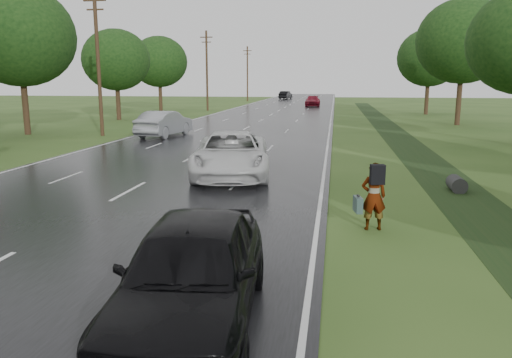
{
  "coord_description": "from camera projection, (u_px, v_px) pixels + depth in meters",
  "views": [
    {
      "loc": [
        7.13,
        -8.3,
        3.9
      ],
      "look_at": [
        5.1,
        4.6,
        1.3
      ],
      "focal_mm": 35.0,
      "sensor_mm": 36.0,
      "label": 1
    }
  ],
  "objects": [
    {
      "name": "center_line",
      "position": [
        268.0,
        117.0,
        53.48
      ],
      "size": [
        0.12,
        180.0,
        0.01
      ],
      "primitive_type": "cube",
      "color": "silver",
      "rests_on": "road"
    },
    {
      "name": "pedestrian",
      "position": [
        373.0,
        195.0,
        13.05
      ],
      "size": [
        0.89,
        0.69,
        1.8
      ],
      "rotation": [
        0.0,
        0.0,
        3.32
      ],
      "color": "#A5998C",
      "rests_on": "ground"
    },
    {
      "name": "tree_west_d",
      "position": [
        116.0,
        60.0,
        48.71
      ],
      "size": [
        6.6,
        6.6,
        8.8
      ],
      "color": "#382917",
      "rests_on": "ground"
    },
    {
      "name": "utility_pole_mid",
      "position": [
        98.0,
        61.0,
        34.51
      ],
      "size": [
        1.6,
        0.26,
        10.0
      ],
      "color": "#382917",
      "rests_on": "ground"
    },
    {
      "name": "edge_stripe_east",
      "position": [
        331.0,
        117.0,
        52.45
      ],
      "size": [
        0.12,
        180.0,
        0.01
      ],
      "primitive_type": "cube",
      "color": "silver",
      "rests_on": "road"
    },
    {
      "name": "far_car_red",
      "position": [
        313.0,
        101.0,
        74.73
      ],
      "size": [
        2.18,
        5.31,
        1.54
      ],
      "primitive_type": "imported",
      "rotation": [
        0.0,
        0.0,
        0.01
      ],
      "color": "maroon",
      "rests_on": "road"
    },
    {
      "name": "utility_pole_far",
      "position": [
        207.0,
        70.0,
        63.57
      ],
      "size": [
        1.6,
        0.26,
        10.0
      ],
      "color": "#382917",
      "rests_on": "ground"
    },
    {
      "name": "silver_sedan",
      "position": [
        165.0,
        124.0,
        34.62
      ],
      "size": [
        2.63,
        5.61,
        1.78
      ],
      "primitive_type": "imported",
      "rotation": [
        0.0,
        0.0,
        3.0
      ],
      "color": "gray",
      "rests_on": "road"
    },
    {
      "name": "far_car_dark",
      "position": [
        286.0,
        95.0,
        103.16
      ],
      "size": [
        2.52,
        5.1,
        1.61
      ],
      "primitive_type": "imported",
      "rotation": [
        0.0,
        0.0,
        2.97
      ],
      "color": "black",
      "rests_on": "road"
    },
    {
      "name": "road",
      "position": [
        268.0,
        117.0,
        53.49
      ],
      "size": [
        14.0,
        180.0,
        0.04
      ],
      "primitive_type": "cube",
      "color": "black",
      "rests_on": "ground"
    },
    {
      "name": "tree_east_f",
      "position": [
        429.0,
        58.0,
        56.36
      ],
      "size": [
        7.2,
        7.2,
        9.62
      ],
      "color": "#382917",
      "rests_on": "ground"
    },
    {
      "name": "dark_sedan",
      "position": [
        192.0,
        271.0,
        7.88
      ],
      "size": [
        2.51,
        5.35,
        1.77
      ],
      "primitive_type": "imported",
      "rotation": [
        0.0,
        0.0,
        0.08
      ],
      "color": "black",
      "rests_on": "road"
    },
    {
      "name": "drainage_ditch",
      "position": [
        418.0,
        155.0,
        26.25
      ],
      "size": [
        2.2,
        120.0,
        0.56
      ],
      "color": "black",
      "rests_on": "ground"
    },
    {
      "name": "edge_stripe_west",
      "position": [
        207.0,
        116.0,
        54.51
      ],
      "size": [
        0.12,
        180.0,
        0.01
      ],
      "primitive_type": "cube",
      "color": "silver",
      "rests_on": "road"
    },
    {
      "name": "tree_west_c",
      "position": [
        19.0,
        36.0,
        35.06
      ],
      "size": [
        7.8,
        7.8,
        10.43
      ],
      "color": "#382917",
      "rests_on": "ground"
    },
    {
      "name": "utility_pole_distant",
      "position": [
        247.0,
        73.0,
        92.64
      ],
      "size": [
        1.6,
        0.26,
        10.0
      ],
      "color": "#382917",
      "rests_on": "ground"
    },
    {
      "name": "tree_west_f",
      "position": [
        159.0,
        62.0,
        62.31
      ],
      "size": [
        7.0,
        7.0,
        9.29
      ],
      "color": "#382917",
      "rests_on": "ground"
    },
    {
      "name": "white_pickup",
      "position": [
        231.0,
        154.0,
        20.3
      ],
      "size": [
        3.95,
        6.81,
        1.79
      ],
      "primitive_type": "imported",
      "rotation": [
        0.0,
        0.0,
        0.16
      ],
      "color": "silver",
      "rests_on": "road"
    },
    {
      "name": "tree_east_d",
      "position": [
        463.0,
        41.0,
        42.6
      ],
      "size": [
        8.0,
        8.0,
        10.76
      ],
      "color": "#382917",
      "rests_on": "ground"
    }
  ]
}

